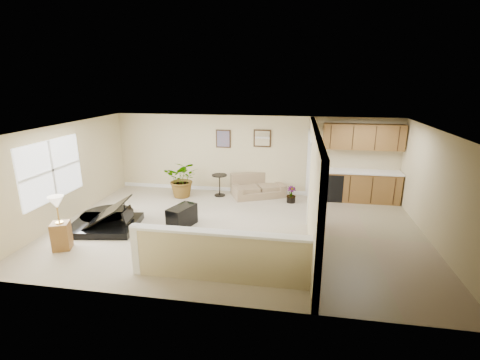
% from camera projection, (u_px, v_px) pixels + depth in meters
% --- Properties ---
extents(floor, '(9.00, 9.00, 0.00)m').
position_uv_depth(floor, '(236.00, 229.00, 8.61)').
color(floor, '#B8A58F').
rests_on(floor, ground).
extents(back_wall, '(9.00, 0.04, 2.50)m').
position_uv_depth(back_wall, '(253.00, 155.00, 11.10)').
color(back_wall, beige).
rests_on(back_wall, floor).
extents(front_wall, '(9.00, 0.04, 2.50)m').
position_uv_depth(front_wall, '(202.00, 234.00, 5.42)').
color(front_wall, beige).
rests_on(front_wall, floor).
extents(left_wall, '(0.04, 6.00, 2.50)m').
position_uv_depth(left_wall, '(65.00, 173.00, 8.98)').
color(left_wall, beige).
rests_on(left_wall, floor).
extents(right_wall, '(0.04, 6.00, 2.50)m').
position_uv_depth(right_wall, '(440.00, 191.00, 7.54)').
color(right_wall, beige).
rests_on(right_wall, floor).
extents(ceiling, '(9.00, 6.00, 0.04)m').
position_uv_depth(ceiling, '(236.00, 128.00, 7.91)').
color(ceiling, silver).
rests_on(ceiling, back_wall).
extents(kitchen_vinyl, '(2.70, 6.00, 0.01)m').
position_uv_depth(kitchen_vinyl, '(369.00, 238.00, 8.11)').
color(kitchen_vinyl, gray).
rests_on(kitchen_vinyl, floor).
extents(interior_partition, '(0.18, 5.99, 2.50)m').
position_uv_depth(interior_partition, '(313.00, 183.00, 8.22)').
color(interior_partition, beige).
rests_on(interior_partition, floor).
extents(pony_half_wall, '(3.42, 0.22, 1.00)m').
position_uv_depth(pony_half_wall, '(218.00, 255.00, 6.28)').
color(pony_half_wall, beige).
rests_on(pony_half_wall, floor).
extents(left_window, '(0.05, 2.15, 1.45)m').
position_uv_depth(left_window, '(51.00, 170.00, 8.45)').
color(left_window, white).
rests_on(left_window, left_wall).
extents(wall_art_left, '(0.48, 0.04, 0.58)m').
position_uv_depth(wall_art_left, '(223.00, 139.00, 11.09)').
color(wall_art_left, '#352313').
rests_on(wall_art_left, back_wall).
extents(wall_mirror, '(0.55, 0.04, 0.55)m').
position_uv_depth(wall_mirror, '(262.00, 138.00, 10.88)').
color(wall_mirror, '#352313').
rests_on(wall_mirror, back_wall).
extents(kitchen_cabinets, '(2.36, 0.65, 2.33)m').
position_uv_depth(kitchen_cabinets, '(356.00, 173.00, 10.45)').
color(kitchen_cabinets, brown).
rests_on(kitchen_cabinets, floor).
extents(piano, '(2.02, 2.07, 1.50)m').
position_uv_depth(piano, '(104.00, 202.00, 8.65)').
color(piano, black).
rests_on(piano, floor).
extents(piano_bench, '(0.64, 0.88, 0.53)m').
position_uv_depth(piano_bench, '(182.00, 216.00, 8.72)').
color(piano_bench, black).
rests_on(piano_bench, floor).
extents(loveseat, '(1.94, 1.50, 0.91)m').
position_uv_depth(loveseat, '(258.00, 185.00, 11.04)').
color(loveseat, '#94845E').
rests_on(loveseat, floor).
extents(accent_table, '(0.48, 0.48, 0.69)m').
position_uv_depth(accent_table, '(220.00, 182.00, 10.98)').
color(accent_table, black).
rests_on(accent_table, floor).
extents(palm_plant, '(1.11, 0.97, 1.17)m').
position_uv_depth(palm_plant, '(183.00, 179.00, 10.86)').
color(palm_plant, black).
rests_on(palm_plant, floor).
extents(small_plant, '(0.36, 0.36, 0.50)m').
position_uv_depth(small_plant, '(291.00, 196.00, 10.44)').
color(small_plant, black).
rests_on(small_plant, floor).
extents(lamp_stand, '(0.46, 0.46, 1.21)m').
position_uv_depth(lamp_stand, '(60.00, 227.00, 7.49)').
color(lamp_stand, brown).
rests_on(lamp_stand, floor).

